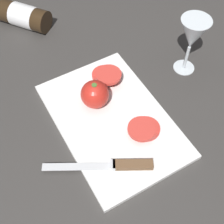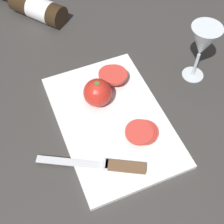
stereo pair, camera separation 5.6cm
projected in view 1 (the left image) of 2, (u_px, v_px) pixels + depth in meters
ground_plane at (95, 115)px, 0.83m from camera, size 3.00×3.00×0.00m
cutting_board at (112, 120)px, 0.81m from camera, size 0.40×0.27×0.01m
wine_bottle at (18, 14)px, 1.01m from camera, size 0.28×0.23×0.07m
wine_glass at (192, 36)px, 0.82m from camera, size 0.08×0.08×0.17m
whole_tomato at (95, 94)px, 0.80m from camera, size 0.07×0.07×0.08m
knife at (122, 165)px, 0.72m from camera, size 0.14×0.24×0.01m
tomato_slice_stack_near at (106, 75)px, 0.87m from camera, size 0.10×0.07×0.03m
tomato_slice_stack_far at (144, 129)px, 0.77m from camera, size 0.07×0.09×0.03m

